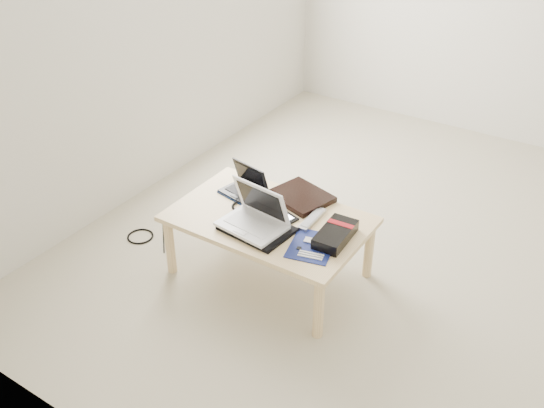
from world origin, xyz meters
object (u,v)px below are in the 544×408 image
Objects in this scene: white_laptop at (255,217)px; gpu_box at (335,234)px; netbook at (246,188)px; coffee_table at (269,224)px.

white_laptop reaches higher than gpu_box.
white_laptop is 0.45m from gpu_box.
netbook is at bearing 132.90° from white_laptop.
coffee_table is at bearing -28.88° from netbook.
netbook is (-0.26, 0.14, 0.09)m from coffee_table.
coffee_table is 2.92× the size of white_laptop.
netbook is 0.37m from white_laptop.
white_laptop is 1.24× the size of gpu_box.
netbook is 0.98× the size of gpu_box.
netbook is at bearing 151.12° from coffee_table.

